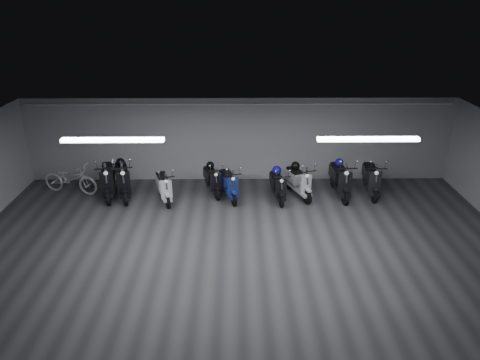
{
  "coord_description": "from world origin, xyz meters",
  "views": [
    {
      "loc": [
        -0.12,
        -8.87,
        6.0
      ],
      "look_at": [
        -0.0,
        2.5,
        1.05
      ],
      "focal_mm": 33.04,
      "sensor_mm": 36.0,
      "label": 1
    }
  ],
  "objects_px": {
    "helmet_3": "(277,170)",
    "scooter_6": "(299,177)",
    "helmet_0": "(120,162)",
    "scooter_3": "(212,176)",
    "scooter_8": "(341,174)",
    "scooter_4": "(229,180)",
    "helmet_2": "(296,166)",
    "helmet_1": "(210,165)",
    "scooter_0": "(108,174)",
    "scooter_2": "(164,182)",
    "bicycle": "(70,176)",
    "scooter_5": "(278,182)",
    "scooter_9": "(372,174)",
    "helmet_4": "(339,162)",
    "scooter_1": "(122,175)"
  },
  "relations": [
    {
      "from": "scooter_9",
      "to": "helmet_4",
      "type": "distance_m",
      "value": 1.08
    },
    {
      "from": "scooter_8",
      "to": "helmet_4",
      "type": "bearing_deg",
      "value": 90.0
    },
    {
      "from": "scooter_4",
      "to": "bicycle",
      "type": "bearing_deg",
      "value": 158.97
    },
    {
      "from": "scooter_9",
      "to": "helmet_3",
      "type": "distance_m",
      "value": 3.0
    },
    {
      "from": "scooter_0",
      "to": "scooter_3",
      "type": "height_order",
      "value": "scooter_0"
    },
    {
      "from": "scooter_1",
      "to": "scooter_8",
      "type": "bearing_deg",
      "value": -17.31
    },
    {
      "from": "scooter_2",
      "to": "scooter_8",
      "type": "height_order",
      "value": "scooter_8"
    },
    {
      "from": "helmet_3",
      "to": "scooter_6",
      "type": "bearing_deg",
      "value": 0.39
    },
    {
      "from": "scooter_2",
      "to": "scooter_3",
      "type": "height_order",
      "value": "scooter_2"
    },
    {
      "from": "helmet_0",
      "to": "helmet_3",
      "type": "distance_m",
      "value": 4.85
    },
    {
      "from": "scooter_8",
      "to": "helmet_4",
      "type": "distance_m",
      "value": 0.4
    },
    {
      "from": "scooter_5",
      "to": "helmet_0",
      "type": "xyz_separation_m",
      "value": [
        -4.87,
        0.53,
        0.45
      ]
    },
    {
      "from": "helmet_1",
      "to": "helmet_2",
      "type": "relative_size",
      "value": 0.93
    },
    {
      "from": "scooter_4",
      "to": "helmet_0",
      "type": "distance_m",
      "value": 3.42
    },
    {
      "from": "scooter_4",
      "to": "scooter_5",
      "type": "bearing_deg",
      "value": -20.38
    },
    {
      "from": "scooter_4",
      "to": "scooter_0",
      "type": "bearing_deg",
      "value": 161.13
    },
    {
      "from": "scooter_5",
      "to": "helmet_3",
      "type": "xyz_separation_m",
      "value": [
        -0.03,
        0.22,
        0.28
      ]
    },
    {
      "from": "scooter_0",
      "to": "scooter_8",
      "type": "height_order",
      "value": "scooter_0"
    },
    {
      "from": "scooter_3",
      "to": "helmet_3",
      "type": "distance_m",
      "value": 2.03
    },
    {
      "from": "scooter_1",
      "to": "scooter_2",
      "type": "bearing_deg",
      "value": -30.83
    },
    {
      "from": "scooter_2",
      "to": "scooter_6",
      "type": "height_order",
      "value": "scooter_6"
    },
    {
      "from": "bicycle",
      "to": "helmet_2",
      "type": "bearing_deg",
      "value": -76.5
    },
    {
      "from": "scooter_9",
      "to": "helmet_4",
      "type": "relative_size",
      "value": 7.28
    },
    {
      "from": "scooter_0",
      "to": "scooter_8",
      "type": "relative_size",
      "value": 1.02
    },
    {
      "from": "scooter_2",
      "to": "scooter_4",
      "type": "relative_size",
      "value": 0.99
    },
    {
      "from": "scooter_5",
      "to": "scooter_9",
      "type": "height_order",
      "value": "scooter_9"
    },
    {
      "from": "helmet_1",
      "to": "scooter_0",
      "type": "bearing_deg",
      "value": -172.83
    },
    {
      "from": "scooter_8",
      "to": "scooter_2",
      "type": "bearing_deg",
      "value": 179.95
    },
    {
      "from": "scooter_9",
      "to": "scooter_0",
      "type": "bearing_deg",
      "value": -175.01
    },
    {
      "from": "scooter_9",
      "to": "helmet_0",
      "type": "relative_size",
      "value": 6.9
    },
    {
      "from": "scooter_0",
      "to": "scooter_8",
      "type": "distance_m",
      "value": 7.2
    },
    {
      "from": "scooter_2",
      "to": "helmet_1",
      "type": "relative_size",
      "value": 6.47
    },
    {
      "from": "scooter_3",
      "to": "helmet_3",
      "type": "height_order",
      "value": "scooter_3"
    },
    {
      "from": "scooter_2",
      "to": "helmet_1",
      "type": "height_order",
      "value": "scooter_2"
    },
    {
      "from": "helmet_4",
      "to": "scooter_2",
      "type": "bearing_deg",
      "value": -173.88
    },
    {
      "from": "scooter_3",
      "to": "scooter_8",
      "type": "height_order",
      "value": "scooter_8"
    },
    {
      "from": "bicycle",
      "to": "helmet_3",
      "type": "bearing_deg",
      "value": -78.61
    },
    {
      "from": "bicycle",
      "to": "helmet_2",
      "type": "height_order",
      "value": "bicycle"
    },
    {
      "from": "helmet_2",
      "to": "helmet_3",
      "type": "xyz_separation_m",
      "value": [
        -0.6,
        -0.23,
        -0.05
      ]
    },
    {
      "from": "scooter_0",
      "to": "helmet_2",
      "type": "height_order",
      "value": "scooter_0"
    },
    {
      "from": "helmet_3",
      "to": "helmet_4",
      "type": "xyz_separation_m",
      "value": [
        1.97,
        0.31,
        0.13
      ]
    },
    {
      "from": "bicycle",
      "to": "helmet_2",
      "type": "distance_m",
      "value": 7.09
    },
    {
      "from": "scooter_2",
      "to": "scooter_4",
      "type": "xyz_separation_m",
      "value": [
        1.98,
        0.16,
        0.01
      ]
    },
    {
      "from": "scooter_4",
      "to": "helmet_2",
      "type": "height_order",
      "value": "scooter_4"
    },
    {
      "from": "scooter_2",
      "to": "bicycle",
      "type": "xyz_separation_m",
      "value": [
        -3.04,
        0.6,
        -0.02
      ]
    },
    {
      "from": "bicycle",
      "to": "helmet_4",
      "type": "bearing_deg",
      "value": -75.81
    },
    {
      "from": "helmet_0",
      "to": "helmet_2",
      "type": "distance_m",
      "value": 5.44
    },
    {
      "from": "scooter_2",
      "to": "bicycle",
      "type": "height_order",
      "value": "scooter_2"
    },
    {
      "from": "scooter_3",
      "to": "scooter_8",
      "type": "xyz_separation_m",
      "value": [
        3.99,
        -0.22,
        0.12
      ]
    },
    {
      "from": "scooter_8",
      "to": "helmet_1",
      "type": "height_order",
      "value": "scooter_8"
    }
  ]
}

